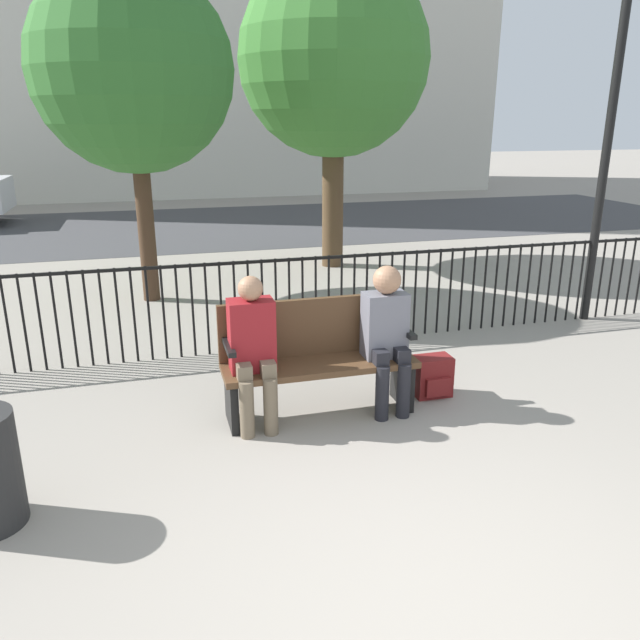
{
  "coord_description": "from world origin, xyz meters",
  "views": [
    {
      "loc": [
        -1.23,
        -2.08,
        2.28
      ],
      "look_at": [
        0.0,
        2.33,
        0.8
      ],
      "focal_mm": 35.0,
      "sensor_mm": 36.0,
      "label": 1
    }
  ],
  "objects_px": {
    "tree_0": "(334,60)",
    "lamp_post": "(616,79)",
    "seated_person_1": "(387,331)",
    "tree_1": "(133,71)",
    "park_bench": "(317,354)",
    "seated_person_0": "(253,346)",
    "backpack": "(433,377)"
  },
  "relations": [
    {
      "from": "seated_person_1",
      "to": "tree_0",
      "type": "bearing_deg",
      "value": 77.93
    },
    {
      "from": "tree_0",
      "to": "park_bench",
      "type": "bearing_deg",
      "value": -108.01
    },
    {
      "from": "seated_person_1",
      "to": "backpack",
      "type": "height_order",
      "value": "seated_person_1"
    },
    {
      "from": "tree_0",
      "to": "tree_1",
      "type": "height_order",
      "value": "tree_0"
    },
    {
      "from": "tree_0",
      "to": "lamp_post",
      "type": "distance_m",
      "value": 4.14
    },
    {
      "from": "tree_0",
      "to": "lamp_post",
      "type": "height_order",
      "value": "tree_0"
    },
    {
      "from": "seated_person_1",
      "to": "park_bench",
      "type": "bearing_deg",
      "value": 166.68
    },
    {
      "from": "tree_1",
      "to": "backpack",
      "type": "bearing_deg",
      "value": -58.94
    },
    {
      "from": "seated_person_1",
      "to": "backpack",
      "type": "xyz_separation_m",
      "value": [
        0.49,
        0.13,
        -0.5
      ]
    },
    {
      "from": "tree_1",
      "to": "seated_person_0",
      "type": "bearing_deg",
      "value": -79.78
    },
    {
      "from": "seated_person_1",
      "to": "tree_1",
      "type": "xyz_separation_m",
      "value": [
        -1.77,
        3.89,
        2.14
      ]
    },
    {
      "from": "tree_1",
      "to": "lamp_post",
      "type": "relative_size",
      "value": 0.98
    },
    {
      "from": "backpack",
      "to": "tree_0",
      "type": "relative_size",
      "value": 0.08
    },
    {
      "from": "backpack",
      "to": "lamp_post",
      "type": "height_order",
      "value": "lamp_post"
    },
    {
      "from": "park_bench",
      "to": "seated_person_0",
      "type": "bearing_deg",
      "value": -166.63
    },
    {
      "from": "seated_person_1",
      "to": "tree_0",
      "type": "relative_size",
      "value": 0.26
    },
    {
      "from": "tree_0",
      "to": "backpack",
      "type": "bearing_deg",
      "value": -96.98
    },
    {
      "from": "seated_person_0",
      "to": "seated_person_1",
      "type": "xyz_separation_m",
      "value": [
        1.07,
        0.0,
        0.02
      ]
    },
    {
      "from": "park_bench",
      "to": "tree_1",
      "type": "xyz_separation_m",
      "value": [
        -1.24,
        3.77,
        2.33
      ]
    },
    {
      "from": "tree_0",
      "to": "seated_person_1",
      "type": "bearing_deg",
      "value": -102.07
    },
    {
      "from": "seated_person_1",
      "to": "lamp_post",
      "type": "height_order",
      "value": "lamp_post"
    },
    {
      "from": "tree_0",
      "to": "lamp_post",
      "type": "bearing_deg",
      "value": -59.55
    },
    {
      "from": "seated_person_1",
      "to": "tree_1",
      "type": "height_order",
      "value": "tree_1"
    },
    {
      "from": "tree_1",
      "to": "lamp_post",
      "type": "xyz_separation_m",
      "value": [
        4.97,
        -2.25,
        -0.13
      ]
    },
    {
      "from": "park_bench",
      "to": "lamp_post",
      "type": "height_order",
      "value": "lamp_post"
    },
    {
      "from": "backpack",
      "to": "lamp_post",
      "type": "distance_m",
      "value": 3.99
    },
    {
      "from": "seated_person_1",
      "to": "tree_1",
      "type": "distance_m",
      "value": 4.78
    },
    {
      "from": "seated_person_1",
      "to": "seated_person_0",
      "type": "bearing_deg",
      "value": -179.97
    },
    {
      "from": "tree_1",
      "to": "tree_0",
      "type": "bearing_deg",
      "value": 24.25
    },
    {
      "from": "seated_person_0",
      "to": "backpack",
      "type": "distance_m",
      "value": 1.64
    },
    {
      "from": "park_bench",
      "to": "tree_0",
      "type": "distance_m",
      "value": 5.94
    },
    {
      "from": "tree_0",
      "to": "tree_1",
      "type": "bearing_deg",
      "value": -155.75
    }
  ]
}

